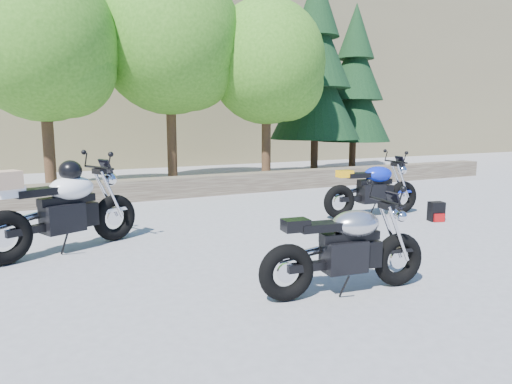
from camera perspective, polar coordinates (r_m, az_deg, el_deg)
ground at (r=6.49m, az=2.45°, el=-7.89°), size 90.00×90.00×0.00m
stone_wall at (r=11.45m, az=-11.17°, el=0.51°), size 22.00×0.55×0.50m
hillside at (r=34.43m, az=-17.28°, el=17.79°), size 80.00×30.00×15.00m
tree_decid_left at (r=12.69m, az=-24.67°, el=16.02°), size 3.67×3.67×5.62m
tree_decid_mid at (r=13.72m, az=-10.28°, el=17.76°), size 4.08×4.08×6.24m
tree_decid_right at (r=14.18m, az=1.83°, el=15.38°), size 3.54×3.54×5.41m
conifer_near at (r=16.57m, az=7.49°, el=14.98°), size 3.17×3.17×7.06m
conifer_far at (r=18.31m, az=12.22°, el=12.97°), size 2.82×2.82×6.27m
silver_bike at (r=5.07m, az=11.24°, el=-7.06°), size 2.00×0.63×1.00m
white_bike at (r=7.07m, az=-23.01°, el=-1.82°), size 2.25×1.15×1.32m
blue_bike at (r=9.35m, az=14.39°, el=0.29°), size 2.16×0.68×1.09m
backpack at (r=9.28m, az=21.62°, el=-2.31°), size 0.31×0.29×0.37m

